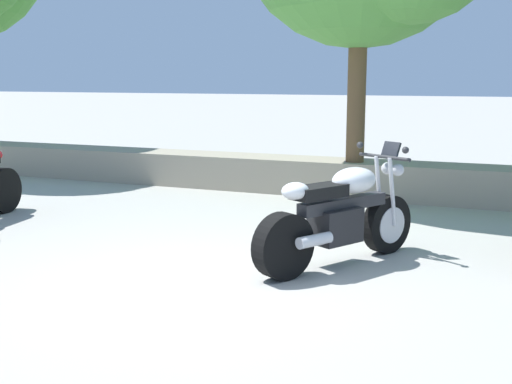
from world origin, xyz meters
The scene contains 3 objects.
ground_plane centered at (0.00, 0.00, 0.00)m, with size 120.00×120.00×0.00m, color #A3A099.
stone_wall centered at (0.00, 4.80, 0.28)m, with size 36.00×0.80×0.55m, color gray.
motorcycle_white_centre centered at (0.97, 1.09, 0.49)m, with size 1.21×1.86×1.18m.
Camera 1 is at (2.45, -4.84, 1.84)m, focal length 44.29 mm.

